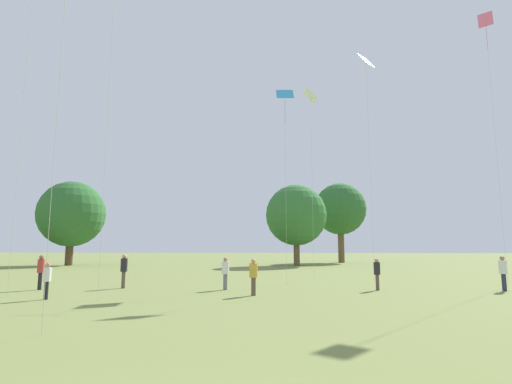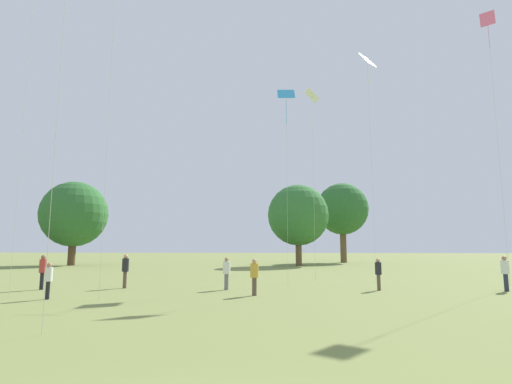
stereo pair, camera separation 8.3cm
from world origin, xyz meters
name	(u,v)px [view 2 (the right image)]	position (x,y,z in m)	size (l,w,h in m)	color
person_standing_0	(49,277)	(-9.42, 12.81, 0.92)	(0.43, 0.43, 1.53)	black
person_standing_1	(227,271)	(-2.45, 17.25, 0.98)	(0.54, 0.54, 1.66)	slate
person_standing_2	(125,268)	(-8.05, 17.58, 1.08)	(0.51, 0.51, 1.81)	brown
person_standing_3	(43,269)	(-12.06, 16.47, 1.07)	(0.43, 0.43, 1.78)	black
person_standing_4	(378,271)	(5.39, 17.61, 0.97)	(0.36, 0.36, 1.62)	brown
person_standing_6	(505,270)	(11.69, 17.74, 1.04)	(0.48, 0.48, 1.75)	#282D42
person_standing_7	(254,274)	(-0.77, 14.89, 0.98)	(0.41, 0.41, 1.66)	brown
kite_0	(286,99)	(0.74, 19.86, 11.20)	(1.11, 0.80, 11.97)	#339EDB
kite_3	(368,67)	(6.36, 22.94, 14.55)	(1.29, 1.33, 15.50)	yellow
kite_5	(489,34)	(13.26, 20.46, 15.23)	(0.81, 0.66, 16.66)	pink
kite_6	(312,101)	(2.52, 23.17, 12.28)	(0.95, 1.18, 13.08)	white
distant_tree_0	(342,209)	(8.47, 54.78, 7.65)	(7.46, 7.46, 11.43)	brown
distant_tree_1	(74,214)	(-25.53, 43.05, 6.20)	(7.97, 7.97, 10.22)	brown
distant_tree_2	(298,215)	(1.86, 44.21, 5.99)	(7.27, 7.27, 9.65)	brown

